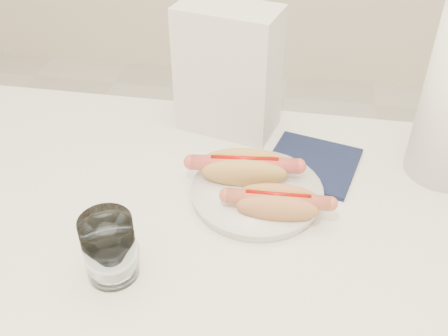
% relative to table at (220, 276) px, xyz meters
% --- Properties ---
extents(table, '(1.20, 0.80, 0.75)m').
position_rel_table_xyz_m(table, '(0.00, 0.00, 0.00)').
color(table, white).
rests_on(table, ground).
extents(plate, '(0.27, 0.27, 0.02)m').
position_rel_table_xyz_m(plate, '(0.04, 0.12, 0.07)').
color(plate, white).
rests_on(plate, table).
extents(hotdog_left, '(0.17, 0.08, 0.05)m').
position_rel_table_xyz_m(hotdog_left, '(0.01, 0.15, 0.10)').
color(hotdog_left, tan).
rests_on(hotdog_left, plate).
extents(hotdog_right, '(0.16, 0.07, 0.04)m').
position_rel_table_xyz_m(hotdog_right, '(0.07, 0.07, 0.10)').
color(hotdog_right, '#C37D4C').
rests_on(hotdog_right, plate).
extents(water_glass, '(0.07, 0.07, 0.10)m').
position_rel_table_xyz_m(water_glass, '(-0.14, -0.07, 0.11)').
color(water_glass, white).
rests_on(water_glass, table).
extents(napkin_box, '(0.20, 0.14, 0.24)m').
position_rel_table_xyz_m(napkin_box, '(-0.04, 0.33, 0.18)').
color(napkin_box, silver).
rests_on(napkin_box, table).
extents(navy_napkin, '(0.18, 0.18, 0.01)m').
position_rel_table_xyz_m(navy_napkin, '(0.12, 0.22, 0.06)').
color(navy_napkin, '#111835').
rests_on(navy_napkin, table).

